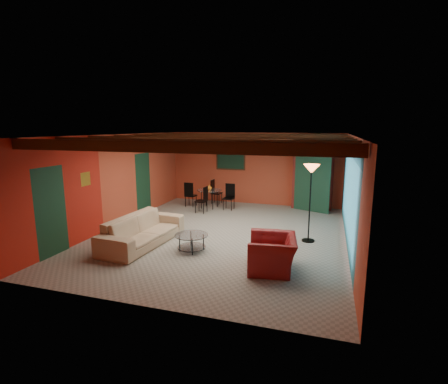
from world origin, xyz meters
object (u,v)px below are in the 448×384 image
(floor_lamp, at_px, (310,203))
(sofa, at_px, (143,230))
(coffee_table, at_px, (192,242))
(armchair, at_px, (272,253))
(armoire, at_px, (313,179))
(vase, at_px, (209,180))
(dining_table, at_px, (209,195))
(potted_plant, at_px, (315,140))

(floor_lamp, bearing_deg, sofa, -159.67)
(coffee_table, bearing_deg, armchair, -14.01)
(armoire, distance_m, vase, 3.68)
(coffee_table, relative_size, floor_lamp, 0.40)
(coffee_table, bearing_deg, dining_table, 104.05)
(coffee_table, height_order, vase, vase)
(coffee_table, bearing_deg, sofa, 177.34)
(armoire, relative_size, vase, 11.80)
(dining_table, distance_m, potted_plant, 4.19)
(armoire, distance_m, floor_lamp, 3.58)
(dining_table, relative_size, vase, 9.47)
(armchair, bearing_deg, vase, -155.69)
(coffee_table, xyz_separation_m, floor_lamp, (2.62, 1.53, 0.80))
(floor_lamp, height_order, potted_plant, potted_plant)
(dining_table, xyz_separation_m, vase, (0.00, 0.00, 0.56))
(coffee_table, bearing_deg, armoire, 63.82)
(sofa, relative_size, dining_table, 1.42)
(armchair, xyz_separation_m, dining_table, (-3.06, 4.72, 0.11))
(armchair, xyz_separation_m, vase, (-3.06, 4.72, 0.66))
(armchair, distance_m, coffee_table, 2.08)
(sofa, bearing_deg, armchair, -95.14)
(armchair, xyz_separation_m, armoire, (0.50, 5.61, 0.75))
(sofa, xyz_separation_m, dining_table, (0.28, 4.16, 0.09))
(coffee_table, xyz_separation_m, dining_table, (-1.06, 4.22, 0.26))
(potted_plant, bearing_deg, armoire, 0.00)
(sofa, xyz_separation_m, coffee_table, (1.34, -0.06, -0.16))
(sofa, bearing_deg, coffee_table, -88.25)
(armchair, height_order, dining_table, dining_table)
(potted_plant, bearing_deg, vase, -165.99)
(coffee_table, height_order, potted_plant, potted_plant)
(armoire, bearing_deg, sofa, -105.06)
(dining_table, xyz_separation_m, armoire, (3.57, 0.89, 0.65))
(dining_table, bearing_deg, armoire, 14.01)
(vase, bearing_deg, sofa, -93.91)
(armoire, xyz_separation_m, floor_lamp, (0.11, -3.58, -0.10))
(sofa, bearing_deg, vase, 0.50)
(dining_table, bearing_deg, sofa, -93.91)
(dining_table, distance_m, armoire, 3.73)
(floor_lamp, bearing_deg, dining_table, 143.81)
(sofa, distance_m, armoire, 6.39)
(armchair, xyz_separation_m, floor_lamp, (0.61, 2.03, 0.65))
(sofa, relative_size, vase, 13.43)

